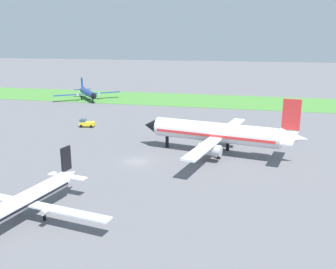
% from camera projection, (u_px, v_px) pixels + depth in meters
% --- Properties ---
extents(ground_plane, '(600.00, 600.00, 0.00)m').
position_uv_depth(ground_plane, '(137.00, 162.00, 66.00)').
color(ground_plane, slate).
extents(grass_taxiway_strip, '(360.00, 28.00, 0.08)m').
position_uv_depth(grass_taxiway_strip, '(199.00, 100.00, 130.67)').
color(grass_taxiway_strip, '#478438').
rests_on(grass_taxiway_strip, ground_plane).
extents(airplane_midfield_jet, '(31.27, 31.71, 11.28)m').
position_uv_depth(airplane_midfield_jet, '(219.00, 133.00, 69.41)').
color(airplane_midfield_jet, white).
rests_on(airplane_midfield_jet, ground_plane).
extents(airplane_foreground_turboprop, '(23.05, 19.82, 6.93)m').
position_uv_depth(airplane_foreground_turboprop, '(25.00, 200.00, 44.36)').
color(airplane_foreground_turboprop, silver).
rests_on(airplane_foreground_turboprop, ground_plane).
extents(airplane_taxiing_turboprop, '(19.17, 17.14, 7.06)m').
position_uv_depth(airplane_taxiing_turboprop, '(88.00, 93.00, 131.03)').
color(airplane_taxiing_turboprop, navy).
rests_on(airplane_taxiing_turboprop, ground_plane).
extents(pushback_tug_near_gate, '(3.80, 2.44, 1.95)m').
position_uv_depth(pushback_tug_near_gate, '(86.00, 123.00, 91.51)').
color(pushback_tug_near_gate, yellow).
rests_on(pushback_tug_near_gate, ground_plane).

